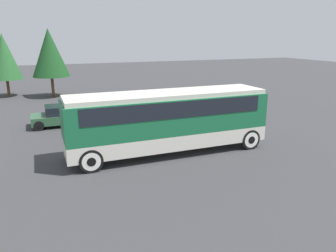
% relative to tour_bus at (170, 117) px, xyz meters
% --- Properties ---
extents(ground_plane, '(120.00, 120.00, 0.00)m').
position_rel_tour_bus_xyz_m(ground_plane, '(-0.10, 0.00, -1.94)').
color(ground_plane, '#38383A').
extents(tour_bus, '(10.42, 2.57, 3.22)m').
position_rel_tour_bus_xyz_m(tour_bus, '(0.00, 0.00, 0.00)').
color(tour_bus, silver).
rests_on(tour_bus, ground_plane).
extents(parked_car_near, '(4.60, 1.96, 1.37)m').
position_rel_tour_bus_xyz_m(parked_car_near, '(3.71, 8.76, -1.25)').
color(parked_car_near, navy).
rests_on(parked_car_near, ground_plane).
extents(parked_car_mid, '(4.67, 1.98, 1.39)m').
position_rel_tour_bus_xyz_m(parked_car_mid, '(-4.50, 7.77, -1.25)').
color(parked_car_mid, '#2D5638').
rests_on(parked_car_mid, ground_plane).
extents(tree_left, '(3.57, 3.57, 6.66)m').
position_rel_tour_bus_xyz_m(tree_left, '(-4.73, 19.60, 2.40)').
color(tree_left, brown).
rests_on(tree_left, ground_plane).
extents(tree_center, '(3.11, 3.11, 6.21)m').
position_rel_tour_bus_xyz_m(tree_center, '(-8.92, 21.45, 2.02)').
color(tree_center, brown).
rests_on(tree_center, ground_plane).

